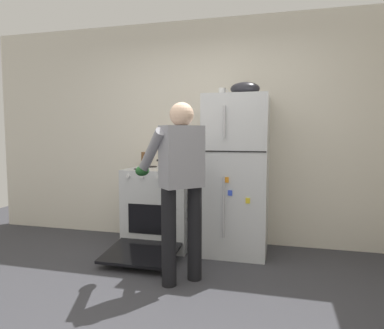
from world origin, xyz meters
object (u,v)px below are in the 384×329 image
person_cook (180,176)px  coffee_mug (222,92)px  refrigerator (237,175)px  mixing_bowl (245,89)px  pepper_mill (143,159)px  red_pot (172,164)px  stove_range (160,208)px

person_cook → coffee_mug: coffee_mug is taller
refrigerator → mixing_bowl: 0.95m
mixing_bowl → pepper_mill: bearing=171.1°
person_cook → red_pot: person_cook is taller
mixing_bowl → person_cook: bearing=-117.2°
refrigerator → coffee_mug: coffee_mug is taller
stove_range → pepper_mill: pepper_mill is taller
coffee_mug → person_cook: bearing=-102.4°
pepper_mill → mixing_bowl: 1.52m
pepper_mill → coffee_mug: bearing=-8.3°
person_cook → coffee_mug: 1.29m
stove_range → red_pot: red_pot is taller
person_cook → stove_range: bearing=119.6°
refrigerator → pepper_mill: size_ratio=10.09×
pepper_mill → person_cook: bearing=-54.0°
refrigerator → red_pot: size_ratio=4.77×
refrigerator → stove_range: 0.99m
refrigerator → mixing_bowl: size_ratio=5.50×
stove_range → mixing_bowl: size_ratio=3.87×
coffee_mug → mixing_bowl: 0.26m
refrigerator → pepper_mill: refrigerator is taller
person_cook → mixing_bowl: bearing=62.8°
pepper_mill → mixing_bowl: (1.28, -0.20, 0.80)m
person_cook → red_pot: bearing=112.0°
red_pot → pepper_mill: (-0.46, 0.25, 0.03)m
red_pot → pepper_mill: size_ratio=2.11×
red_pot → pepper_mill: pepper_mill is taller
refrigerator → person_cook: bearing=-113.1°
stove_range → mixing_bowl: bearing=1.1°
stove_range → person_cook: person_cook is taller
stove_range → mixing_bowl: (0.98, 0.02, 1.36)m
refrigerator → person_cook: (-0.39, -0.92, 0.09)m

